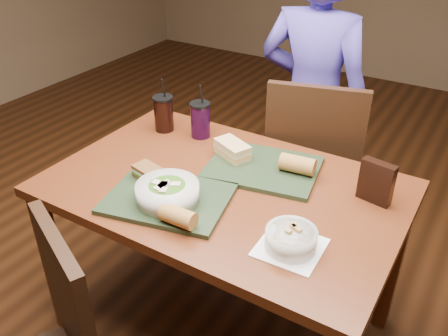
{
  "coord_description": "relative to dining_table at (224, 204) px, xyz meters",
  "views": [
    {
      "loc": [
        0.77,
        -1.26,
        1.71
      ],
      "look_at": [
        0.0,
        0.0,
        0.82
      ],
      "focal_mm": 38.0,
      "sensor_mm": 36.0,
      "label": 1
    }
  ],
  "objects": [
    {
      "name": "ground",
      "position": [
        0.0,
        0.0,
        -0.66
      ],
      "size": [
        6.0,
        6.0,
        0.0
      ],
      "primitive_type": "plane",
      "color": "#381C0B",
      "rests_on": "ground"
    },
    {
      "name": "cup_berry",
      "position": [
        -0.29,
        0.28,
        0.17
      ],
      "size": [
        0.09,
        0.09,
        0.24
      ],
      "color": "black",
      "rests_on": "dining_table"
    },
    {
      "name": "sandwich_near",
      "position": [
        -0.25,
        -0.13,
        0.13
      ],
      "size": [
        0.11,
        0.09,
        0.05
      ],
      "color": "#593819",
      "rests_on": "tray_near"
    },
    {
      "name": "baguette_near",
      "position": [
        0.01,
        -0.3,
        0.14
      ],
      "size": [
        0.12,
        0.06,
        0.06
      ],
      "primitive_type": "cylinder",
      "rotation": [
        0.0,
        1.57,
        0.02
      ],
      "color": "#AD7533",
      "rests_on": "tray_near"
    },
    {
      "name": "sandwich_far",
      "position": [
        -0.07,
        0.17,
        0.14
      ],
      "size": [
        0.17,
        0.14,
        0.06
      ],
      "color": "tan",
      "rests_on": "tray_far"
    },
    {
      "name": "chip_bag",
      "position": [
        0.5,
        0.18,
        0.17
      ],
      "size": [
        0.12,
        0.06,
        0.16
      ],
      "primitive_type": "cube",
      "rotation": [
        0.0,
        0.0,
        -0.18
      ],
      "color": "black",
      "rests_on": "dining_table"
    },
    {
      "name": "cup_cola",
      "position": [
        -0.47,
        0.25,
        0.17
      ],
      "size": [
        0.09,
        0.09,
        0.25
      ],
      "color": "black",
      "rests_on": "dining_table"
    },
    {
      "name": "diner",
      "position": [
        0.01,
        0.81,
        0.11
      ],
      "size": [
        0.57,
        0.37,
        1.55
      ],
      "primitive_type": "imported",
      "rotation": [
        0.0,
        0.0,
        3.15
      ],
      "color": "#413592",
      "rests_on": "ground"
    },
    {
      "name": "chair_far",
      "position": [
        0.14,
        0.62,
        -0.11
      ],
      "size": [
        0.53,
        0.53,
        0.99
      ],
      "color": "black",
      "rests_on": "ground"
    },
    {
      "name": "soup_bowl",
      "position": [
        0.36,
        -0.2,
        0.13
      ],
      "size": [
        0.2,
        0.2,
        0.08
      ],
      "color": "white",
      "rests_on": "dining_table"
    },
    {
      "name": "salad_bowl",
      "position": [
        -0.1,
        -0.21,
        0.15
      ],
      "size": [
        0.22,
        0.22,
        0.07
      ],
      "color": "silver",
      "rests_on": "tray_near"
    },
    {
      "name": "dining_table",
      "position": [
        0.0,
        0.0,
        0.0
      ],
      "size": [
        1.3,
        0.85,
        0.75
      ],
      "color": "#572711",
      "rests_on": "ground"
    },
    {
      "name": "tray_far",
      "position": [
        0.08,
        0.17,
        0.1
      ],
      "size": [
        0.47,
        0.39,
        0.02
      ],
      "primitive_type": "cube",
      "rotation": [
        0.0,
        0.0,
        0.18
      ],
      "color": "#1F2E1B",
      "rests_on": "dining_table"
    },
    {
      "name": "tray_near",
      "position": [
        -0.11,
        -0.19,
        0.1
      ],
      "size": [
        0.48,
        0.4,
        0.02
      ],
      "primitive_type": "cube",
      "rotation": [
        0.0,
        0.0,
        0.22
      ],
      "color": "#1F2E1B",
      "rests_on": "dining_table"
    },
    {
      "name": "baguette_far",
      "position": [
        0.21,
        0.19,
        0.14
      ],
      "size": [
        0.14,
        0.08,
        0.07
      ],
      "primitive_type": "cylinder",
      "rotation": [
        0.0,
        1.57,
        0.12
      ],
      "color": "#AD7533",
      "rests_on": "tray_far"
    }
  ]
}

